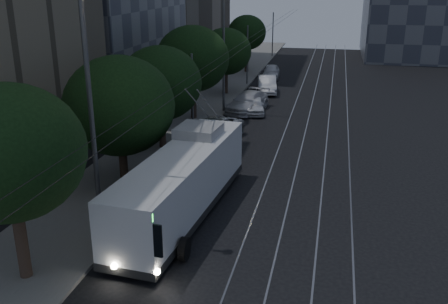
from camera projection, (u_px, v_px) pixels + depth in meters
ground at (245, 221)px, 22.64m from camera, size 120.00×120.00×0.00m
sidewalk at (201, 106)px, 42.58m from camera, size 5.00×90.00×0.15m
tram_rails at (320, 114)px, 40.54m from camera, size 4.52×90.00×0.02m
overhead_wires at (230, 68)px, 40.94m from camera, size 2.23×90.00×6.00m
trolleybus at (184, 182)px, 22.78m from camera, size 3.39×11.90×5.63m
pickup_silver at (213, 130)px, 33.62m from camera, size 3.90×5.86×1.50m
car_white_a at (255, 105)px, 40.48m from camera, size 2.22×4.09×1.32m
car_white_b at (248, 102)px, 41.04m from camera, size 3.36×5.72×1.56m
car_white_c at (267, 84)px, 47.73m from camera, size 2.48×5.01×1.58m
car_white_d at (271, 72)px, 54.59m from camera, size 2.07×4.45×1.48m
tree_0 at (8, 153)px, 16.69m from camera, size 5.22×5.22×7.27m
tree_1 at (119, 106)px, 25.11m from camera, size 5.62×5.62×6.90m
tree_2 at (160, 83)px, 30.79m from camera, size 5.13×5.13×6.61m
tree_3 at (193, 59)px, 37.34m from camera, size 5.50×5.50×7.19m
tree_4 at (226, 52)px, 45.90m from camera, size 4.78×4.78×6.18m
tree_5 at (247, 33)px, 56.46m from camera, size 4.33×4.33×6.54m
streetlamp_near at (99, 88)px, 19.27m from camera, size 2.57×0.44×10.71m
streetlamp_far at (229, 35)px, 38.77m from camera, size 2.49×0.44×10.34m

